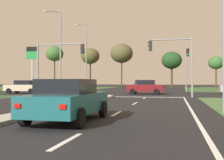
# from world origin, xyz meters

# --- Properties ---
(ground_plane) EXTENTS (200.00, 200.00, 0.00)m
(ground_plane) POSITION_xyz_m (0.00, 30.00, 0.00)
(ground_plane) COLOR black
(grass_verge_far_left) EXTENTS (35.00, 35.00, 0.01)m
(grass_verge_far_left) POSITION_xyz_m (-25.50, 54.50, 0.00)
(grass_verge_far_left) COLOR #385B2D
(grass_verge_far_left) RESTS_ON ground
(median_island_near) EXTENTS (1.20, 22.00, 0.14)m
(median_island_near) POSITION_xyz_m (0.00, 11.00, 0.07)
(median_island_near) COLOR #ADA89E
(median_island_near) RESTS_ON ground
(median_island_far) EXTENTS (1.20, 36.00, 0.14)m
(median_island_far) POSITION_xyz_m (0.00, 55.00, 0.07)
(median_island_far) COLOR gray
(median_island_far) RESTS_ON ground
(lane_dash_near) EXTENTS (0.14, 2.00, 0.01)m
(lane_dash_near) POSITION_xyz_m (3.50, 3.29, 0.01)
(lane_dash_near) COLOR silver
(lane_dash_near) RESTS_ON ground
(lane_dash_second) EXTENTS (0.14, 2.00, 0.01)m
(lane_dash_second) POSITION_xyz_m (3.50, 9.29, 0.01)
(lane_dash_second) COLOR silver
(lane_dash_second) RESTS_ON ground
(lane_dash_third) EXTENTS (0.14, 2.00, 0.01)m
(lane_dash_third) POSITION_xyz_m (3.50, 15.29, 0.01)
(lane_dash_third) COLOR silver
(lane_dash_third) RESTS_ON ground
(lane_dash_fourth) EXTENTS (0.14, 2.00, 0.01)m
(lane_dash_fourth) POSITION_xyz_m (3.50, 21.29, 0.01)
(lane_dash_fourth) COLOR silver
(lane_dash_fourth) RESTS_ON ground
(edge_line_right) EXTENTS (0.14, 24.00, 0.01)m
(edge_line_right) POSITION_xyz_m (6.85, 12.00, 0.01)
(edge_line_right) COLOR silver
(edge_line_right) RESTS_ON ground
(stop_bar_near) EXTENTS (6.40, 0.50, 0.01)m
(stop_bar_near) POSITION_xyz_m (3.80, 23.00, 0.01)
(stop_bar_near) COLOR silver
(stop_bar_near) RESTS_ON ground
(crosswalk_bar_near) EXTENTS (0.70, 2.80, 0.01)m
(crosswalk_bar_near) POSITION_xyz_m (-6.40, 24.80, 0.01)
(crosswalk_bar_near) COLOR silver
(crosswalk_bar_near) RESTS_ON ground
(crosswalk_bar_second) EXTENTS (0.70, 2.80, 0.01)m
(crosswalk_bar_second) POSITION_xyz_m (-5.25, 24.80, 0.01)
(crosswalk_bar_second) COLOR silver
(crosswalk_bar_second) RESTS_ON ground
(crosswalk_bar_third) EXTENTS (0.70, 2.80, 0.01)m
(crosswalk_bar_third) POSITION_xyz_m (-4.10, 24.80, 0.01)
(crosswalk_bar_third) COLOR silver
(crosswalk_bar_third) RESTS_ON ground
(crosswalk_bar_fourth) EXTENTS (0.70, 2.80, 0.01)m
(crosswalk_bar_fourth) POSITION_xyz_m (-2.95, 24.80, 0.01)
(crosswalk_bar_fourth) COLOR silver
(crosswalk_bar_fourth) RESTS_ON ground
(crosswalk_bar_fifth) EXTENTS (0.70, 2.80, 0.01)m
(crosswalk_bar_fifth) POSITION_xyz_m (-1.80, 24.80, 0.01)
(crosswalk_bar_fifth) COLOR silver
(crosswalk_bar_fifth) RESTS_ON ground
(crosswalk_bar_sixth) EXTENTS (0.70, 2.80, 0.01)m
(crosswalk_bar_sixth) POSITION_xyz_m (-0.65, 24.80, 0.01)
(crosswalk_bar_sixth) COLOR silver
(crosswalk_bar_sixth) RESTS_ON ground
(car_beige_second) EXTENTS (4.51, 2.02, 1.58)m
(car_beige_second) POSITION_xyz_m (-11.64, 27.77, 0.81)
(car_beige_second) COLOR #BCAD8E
(car_beige_second) RESTS_ON ground
(car_maroon_third) EXTENTS (4.16, 2.03, 1.61)m
(car_maroon_third) POSITION_xyz_m (2.81, 29.02, 0.82)
(car_maroon_third) COLOR maroon
(car_maroon_third) RESTS_ON ground
(car_blue_fourth) EXTENTS (2.08, 4.62, 1.57)m
(car_blue_fourth) POSITION_xyz_m (-2.20, 63.55, 0.80)
(car_blue_fourth) COLOR navy
(car_blue_fourth) RESTS_ON ground
(car_teal_fifth) EXTENTS (2.06, 4.51, 1.52)m
(car_teal_fifth) POSITION_xyz_m (2.28, 6.54, 0.78)
(car_teal_fifth) COLOR #19565B
(car_teal_fifth) RESTS_ON ground
(traffic_signal_far_right) EXTENTS (0.32, 4.78, 5.73)m
(traffic_signal_far_right) POSITION_xyz_m (7.60, 34.89, 3.95)
(traffic_signal_far_right) COLOR gray
(traffic_signal_far_right) RESTS_ON ground
(traffic_signal_near_right) EXTENTS (4.09, 0.32, 5.55)m
(traffic_signal_near_right) POSITION_xyz_m (6.14, 23.40, 3.79)
(traffic_signal_near_right) COLOR gray
(traffic_signal_near_right) RESTS_ON ground
(traffic_signal_near_left) EXTENTS (5.11, 0.32, 5.43)m
(traffic_signal_near_left) POSITION_xyz_m (-5.71, 23.40, 3.78)
(traffic_signal_near_left) COLOR gray
(traffic_signal_near_left) RESTS_ON ground
(street_lamp_second) EXTENTS (1.80, 1.52, 10.44)m
(street_lamp_second) POSITION_xyz_m (-8.41, 30.78, 5.76)
(street_lamp_second) COLOR gray
(street_lamp_second) RESTS_ON ground
(street_lamp_third) EXTENTS (1.84, 1.14, 10.92)m
(street_lamp_third) POSITION_xyz_m (-8.40, 41.68, 5.99)
(street_lamp_third) COLOR gray
(street_lamp_third) RESTS_ON ground
(pedestrian_at_median) EXTENTS (0.34, 0.34, 1.81)m
(pedestrian_at_median) POSITION_xyz_m (0.01, 42.00, 1.24)
(pedestrian_at_median) COLOR #9E8966
(pedestrian_at_median) RESTS_ON median_island_far
(fuel_price_totem) EXTENTS (1.80, 0.24, 6.49)m
(fuel_price_totem) POSITION_xyz_m (-14.13, 34.45, 4.75)
(fuel_price_totem) COLOR silver
(fuel_price_totem) RESTS_ON ground
(treeline_near) EXTENTS (4.29, 4.29, 10.00)m
(treeline_near) POSITION_xyz_m (-22.29, 60.55, 8.13)
(treeline_near) COLOR #423323
(treeline_near) RESTS_ON ground
(treeline_second) EXTENTS (4.57, 4.57, 9.66)m
(treeline_second) POSITION_xyz_m (-14.25, 63.68, 7.66)
(treeline_second) COLOR #423323
(treeline_second) RESTS_ON ground
(treeline_third) EXTENTS (5.34, 5.34, 10.37)m
(treeline_third) POSITION_xyz_m (-6.16, 62.49, 8.08)
(treeline_third) COLOR #423323
(treeline_third) RESTS_ON ground
(treeline_fourth) EXTENTS (4.35, 4.35, 7.86)m
(treeline_fourth) POSITION_xyz_m (5.45, 59.06, 5.96)
(treeline_fourth) COLOR #423323
(treeline_fourth) RESTS_ON ground
(treeline_fifth) EXTENTS (3.25, 3.25, 6.83)m
(treeline_fifth) POSITION_xyz_m (14.66, 60.35, 5.40)
(treeline_fifth) COLOR #423323
(treeline_fifth) RESTS_ON ground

